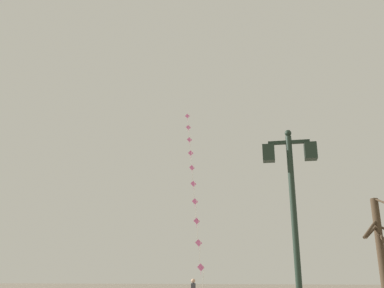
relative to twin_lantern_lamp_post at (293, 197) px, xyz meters
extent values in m
cylinder|color=#1E2D23|center=(0.00, 0.00, -1.06)|extent=(0.14, 0.14, 5.05)
sphere|color=#1E2D23|center=(0.00, 0.00, 1.55)|extent=(0.16, 0.16, 0.16)
cube|color=#1E2D23|center=(0.00, 0.00, 1.32)|extent=(0.97, 0.08, 0.08)
cube|color=#1E2D23|center=(-0.49, 0.00, 1.07)|extent=(0.28, 0.28, 0.40)
cube|color=beige|center=(-0.49, 0.00, 1.07)|extent=(0.19, 0.19, 0.30)
cube|color=#1E2D23|center=(0.49, 0.00, 1.07)|extent=(0.28, 0.28, 0.40)
cube|color=beige|center=(0.49, 0.00, 1.07)|extent=(0.19, 0.19, 0.30)
cylinder|color=silver|center=(-4.55, 15.10, -2.33)|extent=(0.46, 1.56, 2.16)
cylinder|color=silver|center=(-4.92, 16.41, -0.50)|extent=(0.33, 1.10, 1.51)
cylinder|color=silver|center=(-5.23, 17.48, 1.00)|extent=(0.33, 1.10, 1.51)
cylinder|color=silver|center=(-5.54, 18.56, 2.51)|extent=(0.33, 1.10, 1.51)
cylinder|color=silver|center=(-5.84, 19.63, 4.01)|extent=(0.33, 1.10, 1.51)
cylinder|color=silver|center=(-6.15, 20.71, 5.51)|extent=(0.33, 1.10, 1.51)
cylinder|color=silver|center=(-6.46, 21.78, 7.01)|extent=(0.33, 1.10, 1.51)
cylinder|color=silver|center=(-6.76, 22.86, 8.52)|extent=(0.33, 1.10, 1.51)
cylinder|color=silver|center=(-7.07, 23.93, 10.02)|extent=(0.33, 1.10, 1.51)
cylinder|color=silver|center=(-7.38, 25.00, 11.52)|extent=(0.33, 1.10, 1.51)
cube|color=pink|center=(-4.77, 15.87, -1.25)|extent=(0.42, 0.17, 0.45)
cylinder|color=pink|center=(-4.77, 15.87, -1.55)|extent=(0.02, 0.03, 0.27)
cube|color=pink|center=(-5.08, 16.95, 0.25)|extent=(0.43, 0.15, 0.45)
cylinder|color=pink|center=(-5.08, 16.95, -0.04)|extent=(0.02, 0.02, 0.25)
cube|color=pink|center=(-5.38, 18.02, 1.76)|extent=(0.42, 0.18, 0.45)
cylinder|color=pink|center=(-5.38, 18.02, 1.45)|extent=(0.03, 0.04, 0.28)
cube|color=pink|center=(-5.69, 19.09, 3.26)|extent=(0.42, 0.19, 0.45)
cylinder|color=pink|center=(-5.69, 19.09, 2.93)|extent=(0.04, 0.06, 0.32)
cube|color=pink|center=(-6.00, 20.17, 4.76)|extent=(0.42, 0.19, 0.45)
cylinder|color=pink|center=(-6.00, 20.17, 4.45)|extent=(0.04, 0.06, 0.28)
cube|color=pink|center=(-6.30, 21.24, 6.26)|extent=(0.40, 0.23, 0.45)
cylinder|color=pink|center=(-6.30, 21.24, 5.98)|extent=(0.03, 0.03, 0.23)
cube|color=pink|center=(-6.61, 22.32, 7.77)|extent=(0.45, 0.03, 0.45)
cylinder|color=pink|center=(-6.61, 22.32, 7.47)|extent=(0.02, 0.03, 0.26)
cube|color=pink|center=(-6.92, 23.39, 9.27)|extent=(0.44, 0.13, 0.45)
cylinder|color=pink|center=(-6.92, 23.39, 8.96)|extent=(0.03, 0.04, 0.29)
cube|color=pink|center=(-7.22, 24.47, 10.77)|extent=(0.43, 0.16, 0.45)
cylinder|color=pink|center=(-7.22, 24.47, 10.47)|extent=(0.03, 0.06, 0.26)
cube|color=pink|center=(-7.53, 25.54, 12.27)|extent=(0.45, 0.04, 0.45)
cylinder|color=pink|center=(-7.53, 25.54, 11.94)|extent=(0.02, 0.06, 0.33)
sphere|color=tan|center=(-4.70, 12.97, -1.98)|extent=(0.22, 0.22, 0.22)
cylinder|color=#3F3F47|center=(-4.74, 13.19, -2.23)|extent=(0.16, 0.40, 0.50)
cylinder|color=#423323|center=(3.62, 8.08, -1.17)|extent=(0.30, 0.30, 4.83)
cylinder|color=#423323|center=(3.67, 7.63, -0.40)|extent=(0.23, 0.99, 0.70)
cylinder|color=#423323|center=(3.33, 7.85, -0.07)|extent=(0.69, 0.58, 0.60)
cylinder|color=#423323|center=(3.27, 7.70, 0.02)|extent=(0.84, 0.88, 0.84)
camera|label=1|loc=(-0.53, -9.84, -1.73)|focal=39.37mm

